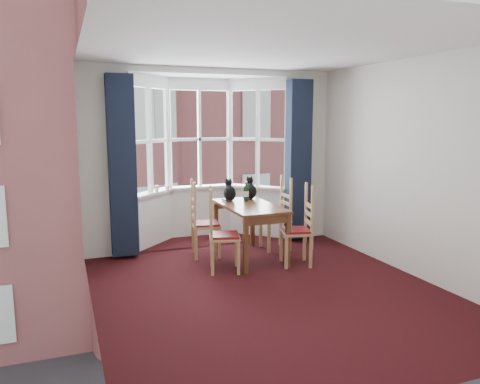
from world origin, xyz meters
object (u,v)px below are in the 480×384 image
chair_left_near (218,237)px  wine_bottle (246,193)px  candle_short (168,188)px  cat_left (229,192)px  chair_right_near (302,232)px  cat_right (250,190)px  candle_tall (157,189)px  chair_left_far (200,225)px  chair_right_far (281,219)px  dining_table (250,212)px

chair_left_near → wine_bottle: size_ratio=3.04×
chair_left_near → candle_short: candle_short is taller
cat_left → chair_right_near: bearing=-52.8°
cat_right → candle_tall: size_ratio=3.51×
cat_left → cat_right: size_ratio=0.98×
chair_left_far → cat_left: size_ratio=2.62×
chair_right_far → dining_table: bearing=-153.9°
dining_table → chair_right_far: (0.66, 0.32, -0.22)m
dining_table → candle_tall: bearing=131.9°
dining_table → candle_short: candle_short is taller
cat_right → chair_right_near: bearing=-70.4°
chair_right_near → cat_left: cat_left is taller
chair_right_far → candle_short: (-1.58, 0.94, 0.44)m
wine_bottle → chair_right_near: bearing=-57.4°
dining_table → cat_right: 0.61m
cat_left → dining_table: bearing=-71.5°
dining_table → candle_tall: (-1.10, 1.23, 0.23)m
chair_right_far → wine_bottle: 0.75m
cat_left → candle_tall: cat_left is taller
chair_right_far → wine_bottle: (-0.59, -0.03, 0.46)m
dining_table → candle_tall: 1.67m
wine_bottle → candle_tall: 1.50m
chair_left_far → wine_bottle: (0.71, -0.08, 0.46)m
chair_left_far → wine_bottle: bearing=-6.1°
chair_left_far → wine_bottle: 0.85m
chair_left_near → candle_tall: (-0.49, 1.61, 0.45)m
chair_left_far → candle_short: size_ratio=10.71×
chair_left_far → chair_right_far: same height
chair_right_far → cat_right: cat_right is taller
cat_left → wine_bottle: 0.26m
cat_left → candle_short: bearing=133.7°
cat_left → candle_tall: size_ratio=3.43×
chair_left_near → chair_left_far: bearing=92.7°
chair_right_far → cat_left: 0.93m
chair_left_near → wine_bottle: (0.67, 0.68, 0.46)m
chair_left_near → chair_right_far: same height
chair_left_far → candle_tall: (-0.46, 0.86, 0.45)m
chair_left_near → candle_tall: bearing=107.0°
dining_table → chair_left_far: (-0.64, 0.37, -0.22)m
chair_right_near → candle_tall: (-1.69, 1.75, 0.45)m
chair_right_far → wine_bottle: size_ratio=3.04×
cat_left → cat_right: cat_right is taller
chair_left_far → cat_right: (0.86, 0.14, 0.46)m
chair_right_near → chair_right_far: bearing=85.3°
chair_right_far → cat_right: size_ratio=2.57×
candle_tall → wine_bottle: bearing=-38.8°
chair_right_near → candle_short: 2.38m
dining_table → cat_left: bearing=108.5°
dining_table → wine_bottle: 0.38m
chair_left_far → chair_right_near: size_ratio=1.00×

